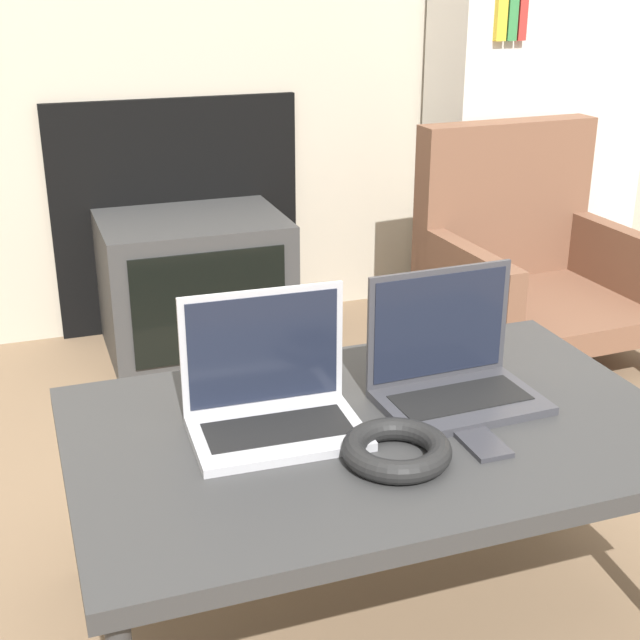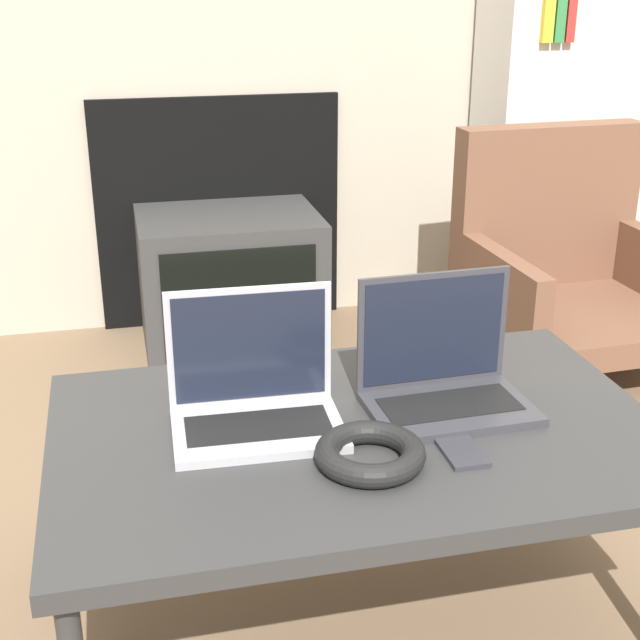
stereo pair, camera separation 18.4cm
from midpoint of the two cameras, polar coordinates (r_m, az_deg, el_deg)
The scene contains 8 objects.
table at distance 1.64m, azimuth 0.28°, elevation -7.74°, with size 1.09×0.70×0.41m.
laptop_left at distance 1.60m, azimuth -6.44°, elevation -5.01°, with size 0.31×0.21×0.24m.
laptop_right at distance 1.70m, azimuth 5.35°, elevation -3.22°, with size 0.31×0.21×0.24m.
headphones at distance 1.50m, azimuth 1.40°, elevation -8.39°, with size 0.19×0.19×0.04m.
phone at distance 1.57m, azimuth 6.92°, elevation -7.83°, with size 0.06×0.12×0.01m.
tv at distance 2.94m, azimuth -9.81°, elevation 2.24°, with size 0.58×0.45×0.44m.
armchair at distance 2.94m, azimuth 11.24°, elevation 4.08°, with size 0.64×0.63×0.72m.
bookshelf at distance 3.31m, azimuth 12.24°, elevation 15.85°, with size 0.74×0.32×1.75m.
Camera 1 is at (-0.57, -1.05, 1.19)m, focal length 50.00 mm.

